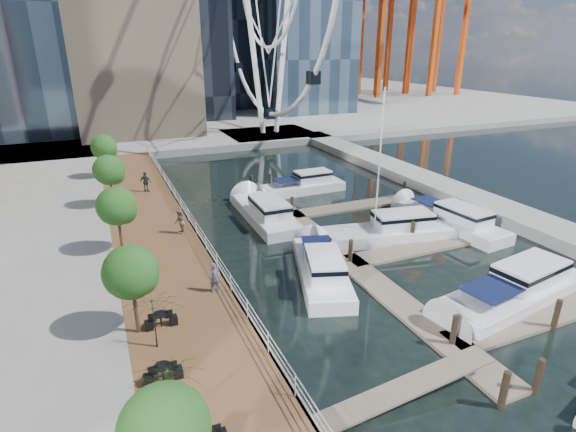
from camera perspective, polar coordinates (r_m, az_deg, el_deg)
The scene contains 17 objects.
ground at distance 24.51m, azimuth 11.46°, elevation -14.99°, with size 520.00×520.00×0.00m, color black.
boardwalk at distance 34.01m, azimuth -16.24°, elevation -3.77°, with size 6.00×60.00×1.00m, color brown.
seawall at distance 34.41m, azimuth -11.30°, elevation -3.02°, with size 0.25×60.00×1.00m, color #595954.
land_far at distance 119.39m, azimuth -17.83°, elevation 13.29°, with size 200.00×114.00×1.00m, color gray.
breakwater at distance 50.07m, azimuth 17.69°, elevation 3.97°, with size 4.00×60.00×1.00m, color gray.
pier at distance 74.07m, azimuth -2.34°, elevation 10.17°, with size 14.00×12.00×1.00m, color gray.
railing at distance 34.00m, azimuth -11.59°, elevation -1.47°, with size 0.10×60.00×1.05m, color white, non-canonical shape.
floating_docks at distance 35.51m, azimuth 13.16°, elevation -2.42°, with size 16.00×34.00×2.60m.
port_cranes at distance 137.29m, azimuth 13.28°, elevation 22.75°, with size 40.00×52.00×38.00m.
street_trees at distance 31.59m, azimuth -20.96°, elevation 1.16°, with size 2.60×42.60×4.60m.
cafe_tables at distance 19.04m, azimuth -13.31°, elevation -22.13°, with size 2.50×13.70×0.74m.
yacht_foreground at distance 30.27m, azimuth 26.66°, elevation -9.55°, with size 3.19×11.92×2.15m, color white, non-canonical shape.
pedestrian_near at distance 25.94m, azimuth -9.29°, elevation -7.73°, with size 0.65×0.43×1.79m, color #52546E.
pedestrian_mid at distance 34.16m, azimuth -13.56°, elevation -0.77°, with size 0.92×0.71×1.89m, color #826A5A.
pedestrian_far at distance 45.11m, azimuth -17.60°, elevation 4.15°, with size 1.15×0.48×1.96m, color #2C3138.
moored_yachts at distance 35.88m, azimuth 10.85°, elevation -2.84°, with size 18.78×35.61×11.50m.
cafe_seating at distance 17.69m, azimuth -13.81°, elevation -22.28°, with size 3.48×16.20×2.62m.
Camera 1 is at (-12.00, -16.00, 14.17)m, focal length 28.00 mm.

